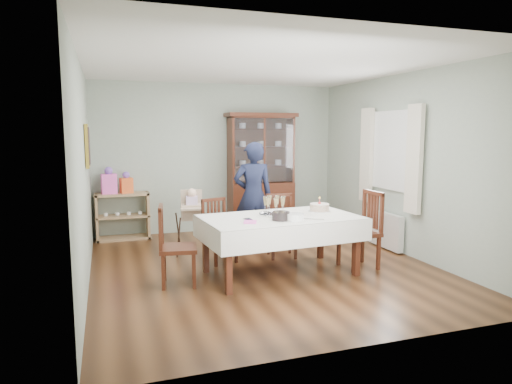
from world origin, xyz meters
name	(u,v)px	position (x,y,z in m)	size (l,w,h in m)	color
floor	(263,266)	(0.00, 0.00, 0.00)	(5.00, 5.00, 0.00)	#593319
room_shell	(251,141)	(0.00, 0.53, 1.70)	(5.00, 5.00, 5.00)	#9EAA99
dining_table	(280,245)	(0.11, -0.38, 0.38)	(2.09, 1.31, 0.76)	#481D12
china_cabinet	(261,170)	(0.75, 2.26, 1.12)	(1.30, 0.48, 2.18)	#481D12
sideboard	(123,216)	(-1.75, 2.28, 0.40)	(0.90, 0.38, 0.80)	tan
picture_frame	(87,146)	(-2.22, 0.80, 1.65)	(0.04, 0.48, 0.58)	gold
window	(392,150)	(2.22, 0.30, 1.55)	(0.04, 1.02, 1.22)	white
curtain_left	(414,159)	(2.16, -0.32, 1.45)	(0.07, 0.30, 1.55)	silver
curtain_right	(367,155)	(2.16, 0.92, 1.45)	(0.07, 0.30, 1.55)	silver
radiator	(386,230)	(2.16, 0.30, 0.30)	(0.10, 0.80, 0.55)	white
chair_far_left	(220,243)	(-0.51, 0.41, 0.27)	(0.49, 0.49, 0.89)	#481D12
chair_far_right	(281,238)	(0.43, 0.40, 0.27)	(0.46, 0.46, 0.92)	#481D12
chair_end_left	(177,261)	(-1.23, -0.37, 0.29)	(0.50, 0.50, 0.97)	#481D12
chair_end_right	(360,245)	(1.24, -0.45, 0.31)	(0.48, 0.48, 1.04)	#481D12
woman	(253,196)	(0.18, 0.98, 0.84)	(0.61, 0.40, 1.68)	black
high_chair	(192,228)	(-0.78, 1.04, 0.39)	(0.50, 0.50, 0.99)	black
champagne_tray	(274,210)	(0.07, -0.26, 0.83)	(0.40, 0.40, 0.24)	silver
birthday_cake	(319,208)	(0.73, -0.23, 0.81)	(0.30, 0.30, 0.20)	white
plate_stack_dark	(281,216)	(0.02, -0.61, 0.81)	(0.22, 0.22, 0.11)	black
plate_stack_white	(295,217)	(0.17, -0.70, 0.80)	(0.21, 0.21, 0.09)	white
napkin_stack	(250,222)	(-0.39, -0.64, 0.77)	(0.15, 0.15, 0.02)	#FF5DCB
cutlery	(245,220)	(-0.39, -0.46, 0.77)	(0.11, 0.16, 0.01)	silver
cake_knife	(314,219)	(0.42, -0.70, 0.77)	(0.26, 0.02, 0.01)	silver
gift_bag_pink	(109,182)	(-1.95, 2.26, 1.00)	(0.26, 0.18, 0.46)	#FF5DCB
gift_bag_orange	(126,183)	(-1.67, 2.26, 0.96)	(0.23, 0.18, 0.37)	orange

